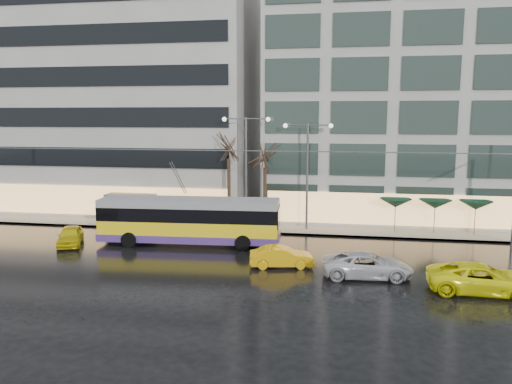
% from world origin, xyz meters
% --- Properties ---
extents(ground, '(140.00, 140.00, 0.00)m').
position_xyz_m(ground, '(0.00, 0.00, 0.00)').
color(ground, black).
rests_on(ground, ground).
extents(sidewalk, '(80.00, 10.00, 0.15)m').
position_xyz_m(sidewalk, '(2.00, 14.00, 0.07)').
color(sidewalk, gray).
rests_on(sidewalk, ground).
extents(kerb, '(80.00, 0.10, 0.15)m').
position_xyz_m(kerb, '(2.00, 9.05, 0.07)').
color(kerb, slate).
rests_on(kerb, ground).
extents(building_left, '(34.00, 14.00, 22.00)m').
position_xyz_m(building_left, '(-16.00, 19.00, 11.15)').
color(building_left, '#9C9A95').
rests_on(building_left, sidewalk).
extents(building_right, '(32.00, 14.00, 25.00)m').
position_xyz_m(building_right, '(19.00, 19.00, 12.65)').
color(building_right, '#9C9A95').
rests_on(building_right, sidewalk).
extents(trolleybus, '(13.20, 5.30, 6.06)m').
position_xyz_m(trolleybus, '(-1.11, 5.03, 1.64)').
color(trolleybus, yellow).
rests_on(trolleybus, ground).
extents(catenary, '(42.24, 5.12, 7.00)m').
position_xyz_m(catenary, '(1.00, 7.94, 4.25)').
color(catenary, '#595B60').
rests_on(catenary, ground).
extents(bus_shelter, '(4.20, 1.60, 2.51)m').
position_xyz_m(bus_shelter, '(-8.38, 10.69, 1.96)').
color(bus_shelter, '#595B60').
rests_on(bus_shelter, sidewalk).
extents(street_lamp_near, '(3.96, 0.36, 9.03)m').
position_xyz_m(street_lamp_near, '(2.00, 10.80, 5.99)').
color(street_lamp_near, '#595B60').
rests_on(street_lamp_near, sidewalk).
extents(street_lamp_far, '(3.96, 0.36, 8.53)m').
position_xyz_m(street_lamp_far, '(7.00, 10.80, 5.71)').
color(street_lamp_far, '#595B60').
rests_on(street_lamp_far, sidewalk).
extents(tree_a, '(3.20, 3.20, 8.40)m').
position_xyz_m(tree_a, '(0.50, 11.00, 7.09)').
color(tree_a, black).
rests_on(tree_a, sidewalk).
extents(tree_b, '(3.20, 3.20, 7.70)m').
position_xyz_m(tree_b, '(3.50, 11.20, 6.40)').
color(tree_b, black).
rests_on(tree_b, sidewalk).
extents(parasol_a, '(2.50, 2.50, 2.65)m').
position_xyz_m(parasol_a, '(14.00, 11.00, 2.45)').
color(parasol_a, '#595B60').
rests_on(parasol_a, sidewalk).
extents(parasol_b, '(2.50, 2.50, 2.65)m').
position_xyz_m(parasol_b, '(17.00, 11.00, 2.45)').
color(parasol_b, '#595B60').
rests_on(parasol_b, sidewalk).
extents(parasol_c, '(2.50, 2.50, 2.65)m').
position_xyz_m(parasol_c, '(20.00, 11.00, 2.45)').
color(parasol_c, '#595B60').
rests_on(parasol_c, sidewalk).
extents(taxi_a, '(3.00, 4.27, 1.35)m').
position_xyz_m(taxi_a, '(-9.60, 3.37, 0.68)').
color(taxi_a, '#D7C40B').
rests_on(taxi_a, ground).
extents(taxi_b, '(4.14, 2.11, 1.30)m').
position_xyz_m(taxi_b, '(6.14, 0.59, 0.65)').
color(taxi_b, yellow).
rests_on(taxi_b, ground).
extents(taxi_c, '(5.63, 2.74, 1.54)m').
position_xyz_m(taxi_c, '(17.12, -2.18, 0.77)').
color(taxi_c, '#FFFA0D').
rests_on(taxi_c, ground).
extents(sedan_silver, '(5.35, 2.78, 1.44)m').
position_xyz_m(sedan_silver, '(11.28, -0.54, 0.72)').
color(sedan_silver, silver).
rests_on(sedan_silver, ground).
extents(pedestrian_a, '(1.23, 1.24, 2.19)m').
position_xyz_m(pedestrian_a, '(-6.41, 9.88, 1.58)').
color(pedestrian_a, black).
rests_on(pedestrian_a, sidewalk).
extents(pedestrian_b, '(0.81, 0.64, 1.61)m').
position_xyz_m(pedestrian_b, '(-7.19, 11.92, 0.96)').
color(pedestrian_b, black).
rests_on(pedestrian_b, sidewalk).
extents(pedestrian_c, '(0.98, 0.83, 2.11)m').
position_xyz_m(pedestrian_c, '(-9.40, 11.45, 1.27)').
color(pedestrian_c, black).
rests_on(pedestrian_c, sidewalk).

